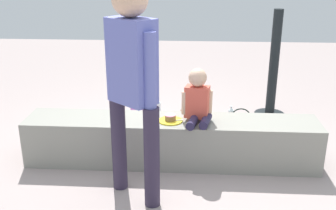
% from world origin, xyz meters
% --- Properties ---
extents(ground_plane, '(12.00, 12.00, 0.00)m').
position_xyz_m(ground_plane, '(0.00, 0.00, 0.00)').
color(ground_plane, '#9F8F8B').
extents(concrete_ledge, '(2.68, 0.44, 0.43)m').
position_xyz_m(concrete_ledge, '(0.00, 0.00, 0.21)').
color(concrete_ledge, gray).
rests_on(concrete_ledge, ground_plane).
extents(child_seated, '(0.28, 0.34, 0.48)m').
position_xyz_m(child_seated, '(0.23, -0.03, 0.64)').
color(child_seated, '#292343').
rests_on(child_seated, concrete_ledge).
extents(adult_standing, '(0.41, 0.37, 1.67)m').
position_xyz_m(adult_standing, '(-0.25, -0.60, 1.01)').
color(adult_standing, '#2E263C').
rests_on(adult_standing, ground_plane).
extents(cake_plate, '(0.22, 0.22, 0.07)m').
position_xyz_m(cake_plate, '(-0.01, -0.04, 0.45)').
color(cake_plate, yellow).
rests_on(cake_plate, concrete_ledge).
extents(gift_bag, '(0.21, 0.12, 0.33)m').
position_xyz_m(gift_bag, '(-0.38, 0.72, 0.15)').
color(gift_bag, '#B259BF').
rests_on(gift_bag, ground_plane).
extents(railing_post, '(0.36, 0.36, 1.28)m').
position_xyz_m(railing_post, '(1.13, 1.23, 0.50)').
color(railing_post, black).
rests_on(railing_post, ground_plane).
extents(water_bottle_near_gift, '(0.06, 0.06, 0.22)m').
position_xyz_m(water_bottle_near_gift, '(0.63, 0.95, 0.10)').
color(water_bottle_near_gift, silver).
rests_on(water_bottle_near_gift, ground_plane).
extents(water_bottle_far_side, '(0.07, 0.07, 0.22)m').
position_xyz_m(water_bottle_far_side, '(-0.23, 1.17, 0.10)').
color(water_bottle_far_side, silver).
rests_on(water_bottle_far_side, ground_plane).
extents(party_cup_red, '(0.08, 0.08, 0.12)m').
position_xyz_m(party_cup_red, '(-0.76, 0.81, 0.06)').
color(party_cup_red, red).
rests_on(party_cup_red, ground_plane).
extents(handbag_black_leather, '(0.29, 0.14, 0.34)m').
position_xyz_m(handbag_black_leather, '(0.70, 0.57, 0.12)').
color(handbag_black_leather, black).
rests_on(handbag_black_leather, ground_plane).
extents(handbag_brown_canvas, '(0.30, 0.10, 0.34)m').
position_xyz_m(handbag_brown_canvas, '(0.21, 0.73, 0.12)').
color(handbag_brown_canvas, brown).
rests_on(handbag_brown_canvas, ground_plane).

